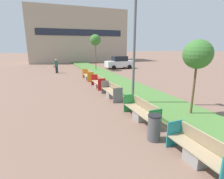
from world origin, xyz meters
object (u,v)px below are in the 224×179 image
Objects in this scene: sapling_tree_far at (95,40)px; parked_car_distant at (119,62)px; bench_teal_frame at (198,152)px; litter_bin at (154,128)px; bench_red_frame at (98,83)px; street_lamp_post at (135,29)px; sapling_tree_near at (198,55)px; bench_grey_frame at (112,92)px; bench_orange_frame at (88,76)px; bench_green_frame at (141,112)px; pedestrian_walking at (56,66)px.

parked_car_distant is at bearing 14.09° from sapling_tree_far.
litter_bin is (-0.48, 1.57, 0.13)m from bench_teal_frame.
parked_car_distant reaches higher than bench_red_frame.
street_lamp_post is (1.09, 3.79, 3.80)m from litter_bin.
sapling_tree_far is 1.15× the size of parked_car_distant.
sapling_tree_near reaches higher than bench_teal_frame.
street_lamp_post reaches higher than bench_grey_frame.
parked_car_distant is (6.46, 13.72, 0.54)m from bench_grey_frame.
bench_red_frame is at bearing -104.63° from sapling_tree_far.
bench_teal_frame is 21.94m from parked_car_distant.
litter_bin is at bearing -99.23° from sapling_tree_far.
bench_orange_frame is 0.64× the size of sapling_tree_near.
bench_teal_frame is 2.03× the size of litter_bin.
street_lamp_post reaches higher than bench_green_frame.
sapling_tree_far reaches higher than bench_green_frame.
litter_bin is at bearing -92.21° from bench_orange_frame.
pedestrian_walking is 0.42× the size of parked_car_distant.
litter_bin is 5.47m from street_lamp_post.
sapling_tree_near is at bearing -101.85° from parked_car_distant.
bench_red_frame is 0.51× the size of parked_car_distant.
bench_teal_frame is at bearing -82.15° from pedestrian_walking.
pedestrian_walking reaches higher than bench_grey_frame.
bench_teal_frame is at bearing -96.53° from street_lamp_post.
bench_teal_frame is 6.67m from street_lamp_post.
sapling_tree_near is at bearing -90.00° from sapling_tree_far.
sapling_tree_near is at bearing -60.55° from bench_grey_frame.
parked_car_distant is (3.96, 18.16, -2.11)m from sapling_tree_near.
street_lamp_post is (0.61, 5.36, 3.93)m from bench_teal_frame.
sapling_tree_near is at bearing -53.41° from street_lamp_post.
bench_green_frame is 0.65× the size of sapling_tree_near.
bench_grey_frame is 3.11m from bench_red_frame.
parked_car_distant is (3.96, 0.99, -3.18)m from sapling_tree_far.
parked_car_distant reaches higher than bench_green_frame.
litter_bin is 4.10m from sapling_tree_near.
bench_grey_frame is at bearing 89.97° from bench_teal_frame.
sapling_tree_near is (2.51, 2.80, 2.66)m from bench_teal_frame.
pedestrian_walking is (-2.72, 19.71, 0.53)m from bench_teal_frame.
litter_bin is at bearing -105.23° from bench_green_frame.
pedestrian_walking is (-2.72, 16.37, 0.52)m from bench_green_frame.
bench_orange_frame is 11.79m from sapling_tree_near.
bench_teal_frame is 0.26× the size of street_lamp_post.
pedestrian_walking reaches higher than bench_teal_frame.
bench_green_frame is 18.78m from parked_car_distant.
sapling_tree_far is (1.90, 14.61, -0.21)m from street_lamp_post.
pedestrian_walking reaches higher than bench_orange_frame.
bench_green_frame is 1.83m from litter_bin.
pedestrian_walking is (-2.72, 5.70, 0.53)m from bench_orange_frame.
litter_bin reaches higher than bench_green_frame.
sapling_tree_near is 2.10× the size of pedestrian_walking.
bench_red_frame is 10.61m from sapling_tree_far.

